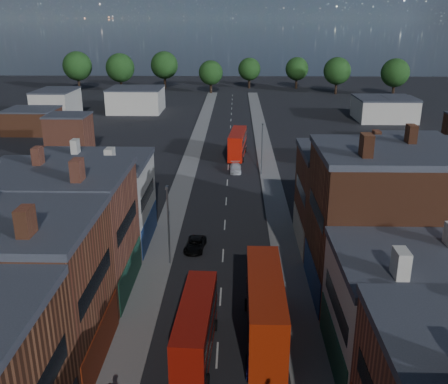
# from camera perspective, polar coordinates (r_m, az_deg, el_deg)

# --- Properties ---
(pavement_west) EXTENTS (3.00, 200.00, 0.12)m
(pavement_west) POSITION_cam_1_polar(r_m,az_deg,el_deg) (68.45, -5.16, -0.40)
(pavement_west) COLOR gray
(pavement_west) RESTS_ON ground
(pavement_east) EXTENTS (3.00, 200.00, 0.12)m
(pavement_east) POSITION_cam_1_polar(r_m,az_deg,el_deg) (68.22, 5.75, -0.49)
(pavement_east) COLOR gray
(pavement_east) RESTS_ON ground
(lamp_post_2) EXTENTS (0.25, 0.70, 8.12)m
(lamp_post_2) POSITION_cam_1_polar(r_m,az_deg,el_deg) (48.11, -6.40, -3.20)
(lamp_post_2) COLOR slate
(lamp_post_2) RESTS_ON ground
(lamp_post_3) EXTENTS (0.25, 0.70, 8.12)m
(lamp_post_3) POSITION_cam_1_polar(r_m,az_deg,el_deg) (76.36, 4.36, 5.34)
(lamp_post_3) COLOR slate
(lamp_post_3) RESTS_ON ground
(bus_0) EXTENTS (2.80, 9.83, 4.21)m
(bus_0) POSITION_cam_1_polar(r_m,az_deg,el_deg) (36.56, -3.25, -15.27)
(bus_0) COLOR #A11409
(bus_0) RESTS_ON ground
(bus_1) EXTENTS (2.95, 11.42, 4.92)m
(bus_1) POSITION_cam_1_polar(r_m,az_deg,el_deg) (38.24, 4.71, -12.92)
(bus_1) COLOR red
(bus_1) RESTS_ON ground
(bus_2) EXTENTS (3.34, 10.69, 4.55)m
(bus_2) POSITION_cam_1_polar(r_m,az_deg,el_deg) (86.94, 1.55, 5.58)
(bus_2) COLOR red
(bus_2) RESTS_ON ground
(car_1) EXTENTS (1.62, 4.07, 1.32)m
(car_1) POSITION_cam_1_polar(r_m,az_deg,el_deg) (36.70, 3.82, -18.24)
(car_1) COLOR navy
(car_1) RESTS_ON ground
(car_2) EXTENTS (2.30, 4.31, 1.15)m
(car_2) POSITION_cam_1_polar(r_m,az_deg,el_deg) (52.56, -3.32, -6.01)
(car_2) COLOR black
(car_2) RESTS_ON ground
(car_3) EXTENTS (1.82, 4.32, 1.24)m
(car_3) POSITION_cam_1_polar(r_m,az_deg,el_deg) (78.81, 1.33, 2.76)
(car_3) COLOR silver
(car_3) RESTS_ON ground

